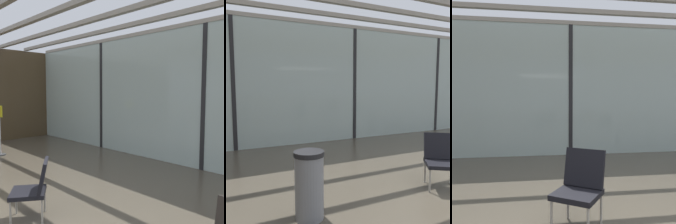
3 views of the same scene
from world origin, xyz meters
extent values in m
cube|color=#A3B7B2|center=(0.00, 5.20, 1.70)|extent=(14.00, 0.08, 3.39)
cube|color=black|center=(-3.50, 5.20, 1.70)|extent=(0.10, 0.12, 3.39)
cube|color=black|center=(0.00, 5.20, 1.70)|extent=(0.10, 0.12, 3.39)
cube|color=black|center=(3.50, 5.20, 1.70)|extent=(0.10, 0.12, 3.39)
cube|color=gray|center=(0.00, 3.31, 3.44)|extent=(13.72, 0.12, 0.10)
cube|color=gray|center=(0.00, 4.26, 3.44)|extent=(13.72, 0.12, 0.10)
cube|color=gray|center=(0.00, 5.20, 3.44)|extent=(13.72, 0.12, 0.10)
ellipsoid|color=silver|center=(0.58, 10.31, 2.28)|extent=(12.44, 4.56, 4.56)
sphere|color=black|center=(-2.84, 8.21, 2.62)|extent=(0.28, 0.28, 0.28)
sphere|color=black|center=(-1.94, 8.21, 2.62)|extent=(0.28, 0.28, 0.28)
sphere|color=black|center=(-1.04, 8.21, 2.62)|extent=(0.28, 0.28, 0.28)
sphere|color=black|center=(-0.14, 8.21, 2.62)|extent=(0.28, 0.28, 0.28)
sphere|color=black|center=(0.76, 8.21, 2.62)|extent=(0.28, 0.28, 0.28)
cube|color=black|center=(-0.66, 1.13, 0.40)|extent=(0.67, 0.67, 0.06)
cube|color=black|center=(-0.54, 1.31, 0.65)|extent=(0.47, 0.39, 0.44)
cylinder|color=gray|center=(-0.95, 1.08, 0.18)|extent=(0.03, 0.03, 0.37)
cylinder|color=gray|center=(-0.71, 1.43, 0.18)|extent=(0.03, 0.03, 0.37)
cylinder|color=slate|center=(-2.90, 1.17, 0.40)|extent=(0.36, 0.36, 0.80)
cylinder|color=black|center=(-2.90, 1.17, 0.83)|extent=(0.38, 0.38, 0.06)
camera|label=1|loc=(2.79, -0.59, 1.87)|focal=41.92mm
camera|label=2|loc=(-3.88, -1.70, 1.66)|focal=40.34mm
camera|label=3|loc=(-1.25, -1.71, 1.44)|focal=42.76mm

